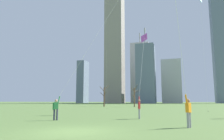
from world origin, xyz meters
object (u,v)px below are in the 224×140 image
Objects in this scene: kite_flyer_midfield_right_orange at (79,68)px; bare_tree_center at (104,96)px; kite_flyer_midfield_left_pink at (184,72)px; kite_flyer_foreground_left_purple at (141,88)px; distant_kite_low_near_trees_teal at (201,10)px; bare_tree_left_of_center at (134,96)px.

bare_tree_center is (-10.50, 34.93, -1.47)m from kite_flyer_midfield_right_orange.
kite_flyer_foreground_left_purple is at bearing 115.67° from kite_flyer_midfield_left_pink.
distant_kite_low_near_trees_teal reaches higher than bare_tree_center.
kite_flyer_foreground_left_purple is 6.02m from kite_flyer_midfield_right_orange.
kite_flyer_foreground_left_purple is (-3.71, 7.71, -0.38)m from kite_flyer_midfield_left_pink.
bare_tree_center is at bearing 106.73° from kite_flyer_midfield_right_orange.
kite_flyer_midfield_right_orange is 2.95× the size of bare_tree_center.
kite_flyer_midfield_left_pink reaches higher than kite_flyer_foreground_left_purple.
kite_flyer_midfield_left_pink is 21.79m from distant_kite_low_near_trees_teal.
kite_flyer_midfield_left_pink is at bearing -74.41° from bare_tree_left_of_center.
bare_tree_center is 1.03× the size of bare_tree_left_of_center.
distant_kite_low_near_trees_teal is 2.94× the size of bare_tree_center.
kite_flyer_foreground_left_purple is 1.87× the size of bare_tree_left_of_center.
kite_flyer_midfield_right_orange is at bearing -73.27° from bare_tree_center.
distant_kite_low_near_trees_teal reaches higher than kite_flyer_midfield_left_pink.
bare_tree_center is (-14.87, 31.08, 0.05)m from kite_flyer_foreground_left_purple.
distant_kite_low_near_trees_teal is at bearing -43.06° from bare_tree_center.
kite_flyer_foreground_left_purple reaches higher than bare_tree_left_of_center.
kite_flyer_foreground_left_purple is 17.09m from distant_kite_low_near_trees_teal.
kite_flyer_midfield_right_orange is 36.51m from bare_tree_center.
kite_flyer_midfield_left_pink reaches higher than bare_tree_left_of_center.
kite_flyer_foreground_left_purple is 31.21m from bare_tree_left_of_center.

